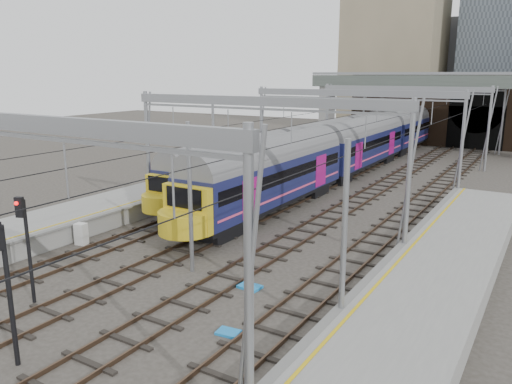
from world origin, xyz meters
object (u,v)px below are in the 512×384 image
Objects in this scene: signal_near_left at (26,236)px; relay_cabinet at (81,234)px; train_second at (347,136)px; train_main at (389,134)px; signal_near_centre at (5,277)px.

relay_cabinet is at bearing 103.97° from signal_near_left.
signal_near_left is (2.59, -40.76, 0.47)m from train_second.
train_second is at bearing 72.59° from signal_near_left.
train_second is 40.85m from signal_near_left.
train_main is at bearing 69.88° from relay_cabinet.
train_second is 13.57× the size of signal_near_left.
relay_cabinet is (-4.11, 5.86, -2.25)m from signal_near_left.
signal_near_left is at bearing -91.89° from train_main.
train_main is 1.16× the size of train_second.
signal_near_centre is 12.00m from relay_cabinet.
relay_cabinet is at bearing -92.49° from train_second.
signal_near_left is 7.50m from relay_cabinet.
relay_cabinet is (-1.52, -34.90, -1.78)m from train_second.
train_second reaches higher than relay_cabinet.
train_second is (-4.00, -2.06, -0.25)m from train_main.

